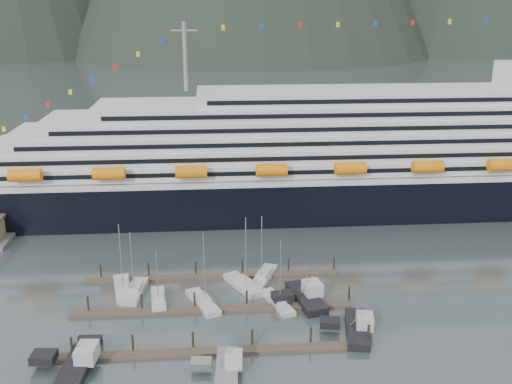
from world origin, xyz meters
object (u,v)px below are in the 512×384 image
trawler_d (356,328)px  sailboat_d (278,303)px  sailboat_a (135,292)px  trawler_a (78,361)px  trawler_e (305,297)px  sailboat_g (263,278)px  sailboat_e (123,289)px  sailboat_f (243,285)px  cruise_ship (348,162)px  sailboat_b (203,303)px  trawler_b (226,367)px  sailboat_c (158,300)px

trawler_d → sailboat_d: bearing=58.9°
sailboat_a → trawler_d: 40.22m
trawler_a → trawler_d: trawler_a is taller
sailboat_d → trawler_e: size_ratio=1.06×
trawler_d → sailboat_a: bearing=76.6°
sailboat_g → sailboat_d: bearing=-148.8°
sailboat_e → sailboat_g: (26.01, 2.77, -0.01)m
sailboat_f → trawler_d: bearing=-162.6°
cruise_ship → trawler_d: 63.09m
sailboat_a → sailboat_f: size_ratio=0.87×
sailboat_b → trawler_e: bearing=-113.8°
cruise_ship → sailboat_a: (-48.89, -44.53, -11.61)m
sailboat_a → trawler_e: sailboat_a is taller
sailboat_g → trawler_b: (-7.98, -29.22, 0.40)m
sailboat_b → sailboat_g: (11.40, 8.98, -0.00)m
sailboat_c → sailboat_f: sailboat_f is taller
sailboat_b → sailboat_d: size_ratio=1.10×
sailboat_e → sailboat_b: bearing=-124.5°
sailboat_b → trawler_b: sailboat_b is taller
sailboat_b → sailboat_e: 15.87m
trawler_a → trawler_b: size_ratio=1.37×
sailboat_a → sailboat_f: (19.68, 0.98, 0.02)m
sailboat_a → sailboat_e: sailboat_e is taller
cruise_ship → sailboat_g: cruise_ship is taller
cruise_ship → trawler_a: (-54.58, -67.01, -11.12)m
trawler_a → trawler_b: bearing=-92.8°
sailboat_a → trawler_b: (15.69, -25.41, 0.40)m
sailboat_c → sailboat_d: 21.00m
trawler_d → trawler_e: 12.74m
sailboat_a → trawler_d: (36.73, -16.37, 0.45)m
sailboat_b → sailboat_d: (13.00, -0.97, -0.03)m
cruise_ship → trawler_a: cruise_ship is taller
trawler_e → trawler_b: bearing=131.6°
sailboat_d → sailboat_g: (-1.60, 9.95, 0.02)m
trawler_a → trawler_d: size_ratio=1.14×
sailboat_b → trawler_b: bearing=166.5°
sailboat_d → sailboat_e: (-27.60, 7.18, 0.03)m
trawler_d → trawler_e: trawler_e is taller
sailboat_a → sailboat_e: (-2.33, 1.04, 0.01)m
sailboat_f → trawler_d: sailboat_f is taller
cruise_ship → sailboat_b: bearing=-126.4°
cruise_ship → trawler_d: cruise_ship is taller
sailboat_e → sailboat_g: 26.15m
cruise_ship → sailboat_a: 67.14m
sailboat_g → trawler_a: sailboat_g is taller
cruise_ship → sailboat_b: cruise_ship is taller
sailboat_c → trawler_e: bearing=-100.6°
sailboat_d → trawler_d: sailboat_d is taller
cruise_ship → trawler_b: cruise_ship is taller
sailboat_a → sailboat_f: bearing=-79.7°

